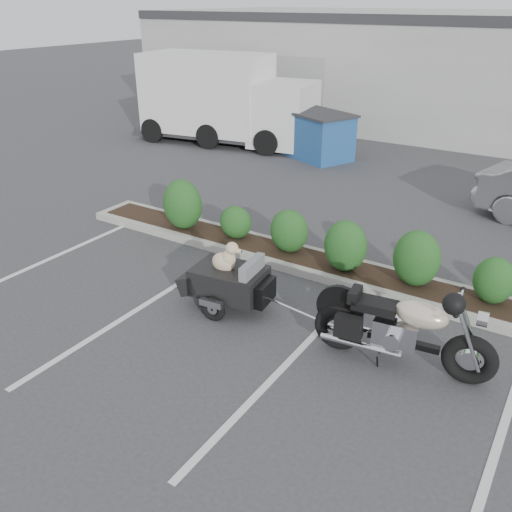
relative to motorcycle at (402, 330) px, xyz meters
The scene contains 7 objects.
ground 2.53m from the motorcycle, behind, with size 90.00×90.00×0.00m, color #38383A.
planter_kerb 2.55m from the motorcycle, 125.88° to the left, with size 12.00×1.00×0.15m, color #9E9E93.
building 17.07m from the motorcycle, 98.34° to the left, with size 26.00×10.00×4.00m, color #9EA099.
motorcycle is the anchor object (origin of this frame).
pet_trailer 2.79m from the motorcycle, behind, with size 1.95×1.10×1.15m.
dumpster 10.44m from the motorcycle, 122.70° to the left, with size 2.50×2.16×1.38m.
delivery_truck 12.78m from the motorcycle, 135.74° to the left, with size 6.45×2.94×2.85m.
Camera 1 is at (4.06, -5.88, 4.48)m, focal length 38.00 mm.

